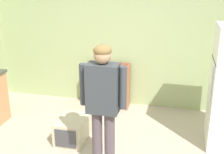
# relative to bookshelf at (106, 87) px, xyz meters

# --- Properties ---
(back_wall) EXTENTS (5.20, 0.06, 2.70)m
(back_wall) POSITION_rel_bookshelf_xyz_m (0.39, 0.18, 0.98)
(back_wall) COLOR #A4B57E
(back_wall) RESTS_ON ground
(bookshelf) EXTENTS (0.80, 0.28, 0.85)m
(bookshelf) POSITION_rel_bookshelf_xyz_m (0.00, 0.00, 0.00)
(bookshelf) COLOR #A35F3E
(bookshelf) RESTS_ON ground
(standing_person) EXTENTS (0.57, 0.22, 1.66)m
(standing_person) POSITION_rel_bookshelf_xyz_m (0.49, -2.01, 0.63)
(standing_person) COLOR #584A52
(standing_person) RESTS_ON ground
(pet_carrier) EXTENTS (0.42, 0.55, 0.36)m
(pet_carrier) POSITION_rel_bookshelf_xyz_m (-0.17, -1.41, -0.19)
(pet_carrier) COLOR beige
(pet_carrier) RESTS_ON ground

